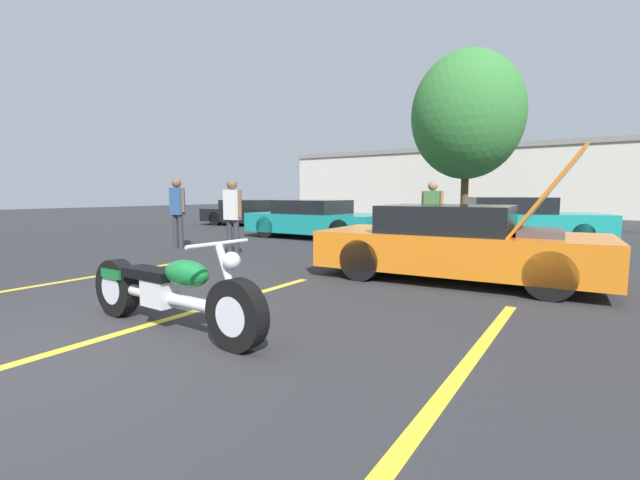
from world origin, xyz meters
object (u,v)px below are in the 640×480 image
at_px(spectator_by_show_car, 232,211).
at_px(spectator_midground, 177,207).
at_px(motorcycle, 169,292).
at_px(spectator_near_motorcycle, 432,211).
at_px(tree_background, 467,115).
at_px(parked_car_left_row, 251,213).
at_px(show_car_hood_open, 459,243).
at_px(parked_car_mid_left_row, 316,220).
at_px(parked_car_mid_right_row, 514,221).

relative_size(spectator_by_show_car, spectator_midground, 0.95).
relative_size(motorcycle, spectator_near_motorcycle, 1.53).
bearing_deg(tree_background, parked_car_left_row, -147.21).
bearing_deg(tree_background, show_car_hood_open, -75.98).
relative_size(tree_background, spectator_midground, 4.19).
bearing_deg(spectator_by_show_car, parked_car_left_row, 129.74).
bearing_deg(show_car_hood_open, parked_car_left_row, 143.00).
distance_m(tree_background, motorcycle, 16.98).
bearing_deg(parked_car_mid_left_row, motorcycle, -64.79).
distance_m(motorcycle, spectator_midground, 6.96).
xyz_separation_m(parked_car_mid_right_row, spectator_near_motorcycle, (-1.26, -3.47, 0.39)).
bearing_deg(tree_background, motorcycle, -85.45).
bearing_deg(spectator_by_show_car, spectator_near_motorcycle, 41.79).
bearing_deg(spectator_midground, tree_background, 71.32).
relative_size(tree_background, spectator_near_motorcycle, 4.44).
distance_m(parked_car_mid_right_row, spectator_by_show_car, 8.04).
height_order(tree_background, spectator_midground, tree_background).
distance_m(motorcycle, parked_car_left_row, 14.55).
distance_m(tree_background, show_car_hood_open, 13.19).
height_order(tree_background, motorcycle, tree_background).
xyz_separation_m(show_car_hood_open, parked_car_mid_right_row, (-0.15, 6.39, 0.01)).
bearing_deg(tree_background, spectator_midground, -108.68).
distance_m(parked_car_mid_left_row, parked_car_left_row, 6.05).
xyz_separation_m(show_car_hood_open, spectator_by_show_car, (-4.83, -0.14, 0.41)).
bearing_deg(parked_car_left_row, motorcycle, -53.80).
bearing_deg(parked_car_left_row, parked_car_mid_right_row, -6.53).
bearing_deg(motorcycle, parked_car_mid_left_row, 116.29).
xyz_separation_m(spectator_near_motorcycle, spectator_midground, (-5.67, -2.72, 0.07)).
bearing_deg(motorcycle, show_car_hood_open, 69.75).
relative_size(parked_car_mid_left_row, spectator_by_show_car, 2.63).
relative_size(motorcycle, parked_car_mid_left_row, 0.58).
height_order(motorcycle, parked_car_mid_right_row, parked_car_mid_right_row).
bearing_deg(parked_car_mid_right_row, show_car_hood_open, -112.74).
xyz_separation_m(tree_background, show_car_hood_open, (3.04, -12.15, -4.12)).
relative_size(show_car_hood_open, spectator_near_motorcycle, 2.64).
bearing_deg(parked_car_mid_right_row, spectator_near_motorcycle, -133.98).
bearing_deg(motorcycle, spectator_midground, 142.55).
relative_size(parked_car_left_row, spectator_by_show_car, 2.71).
height_order(parked_car_mid_left_row, spectator_near_motorcycle, spectator_near_motorcycle).
xyz_separation_m(motorcycle, spectator_near_motorcycle, (0.32, 7.13, 0.59)).
xyz_separation_m(motorcycle, parked_car_mid_left_row, (-3.80, 8.46, 0.18)).
bearing_deg(spectator_midground, parked_car_mid_left_row, 69.11).
relative_size(parked_car_left_row, spectator_near_motorcycle, 2.74).
distance_m(show_car_hood_open, parked_car_left_row, 12.98).
relative_size(tree_background, parked_car_left_row, 1.62).
bearing_deg(show_car_hood_open, spectator_midground, 174.61).
height_order(spectator_near_motorcycle, spectator_by_show_car, spectator_by_show_car).
distance_m(parked_car_mid_right_row, spectator_near_motorcycle, 3.71).
bearing_deg(spectator_near_motorcycle, spectator_midground, -154.39).
relative_size(motorcycle, parked_car_left_row, 0.56).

